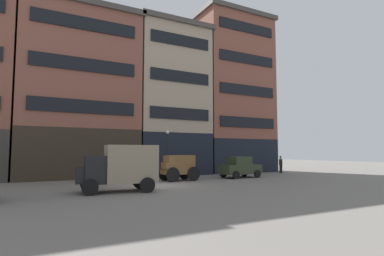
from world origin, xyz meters
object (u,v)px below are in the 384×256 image
cargo_wagon (179,166)px  draft_horse (142,165)px  streetlamp_curbside (168,147)px  delivery_truck_near (120,166)px  sedan_dark (240,167)px  pedestrian_officer (281,164)px

cargo_wagon → draft_horse: size_ratio=1.27×
cargo_wagon → streetlamp_curbside: 3.20m
draft_horse → streetlamp_curbside: streetlamp_curbside is taller
delivery_truck_near → sedan_dark: delivery_truck_near is taller
draft_horse → streetlamp_curbside: size_ratio=0.57×
delivery_truck_near → pedestrian_officer: bearing=20.5°
draft_horse → pedestrian_officer: bearing=9.7°
cargo_wagon → streetlamp_curbside: size_ratio=0.72×
sedan_dark → draft_horse: bearing=-179.4°
cargo_wagon → delivery_truck_near: size_ratio=0.66×
cargo_wagon → sedan_dark: size_ratio=0.78×
cargo_wagon → delivery_truck_near: 7.14m
draft_horse → sedan_dark: draft_horse is taller
delivery_truck_near → streetlamp_curbside: size_ratio=1.09×
draft_horse → streetlamp_curbside: bearing=41.3°
sedan_dark → streetlamp_curbside: bearing=154.6°
pedestrian_officer → streetlamp_curbside: bearing=179.9°
streetlamp_curbside → pedestrian_officer: bearing=-0.1°
draft_horse → pedestrian_officer: (16.23, 2.77, -0.29)m
pedestrian_officer → streetlamp_curbside: size_ratio=0.44×
cargo_wagon → delivery_truck_near: (-5.67, -4.33, 0.28)m
cargo_wagon → sedan_dark: (5.95, 0.09, -0.23)m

